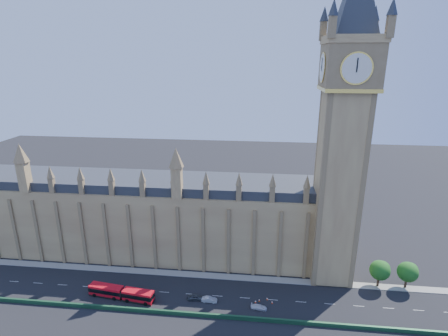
# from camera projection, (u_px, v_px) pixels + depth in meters

# --- Properties ---
(ground) EXTENTS (400.00, 400.00, 0.00)m
(ground) POSITION_uv_depth(u_px,v_px,m) (204.00, 295.00, 102.47)
(ground) COLOR black
(ground) RESTS_ON ground
(palace_westminster) EXTENTS (120.00, 20.00, 28.00)m
(palace_westminster) POSITION_uv_depth(u_px,v_px,m) (143.00, 216.00, 121.73)
(palace_westminster) COLOR #9B764B
(palace_westminster) RESTS_ON ground
(elizabeth_tower) EXTENTS (20.59, 20.59, 105.00)m
(elizabeth_tower) POSITION_uv_depth(u_px,v_px,m) (346.00, 104.00, 95.33)
(elizabeth_tower) COLOR #9B764B
(elizabeth_tower) RESTS_ON ground
(bridge_parapet) EXTENTS (160.00, 0.60, 1.20)m
(bridge_parapet) POSITION_uv_depth(u_px,v_px,m) (199.00, 315.00, 93.76)
(bridge_parapet) COLOR #1E4C2D
(bridge_parapet) RESTS_ON ground
(kerb_north) EXTENTS (160.00, 3.00, 0.16)m
(kerb_north) POSITION_uv_depth(u_px,v_px,m) (209.00, 276.00, 111.45)
(kerb_north) COLOR gray
(kerb_north) RESTS_ON ground
(tree_east_near) EXTENTS (6.00, 6.00, 8.50)m
(tree_east_near) POSITION_uv_depth(u_px,v_px,m) (381.00, 270.00, 104.92)
(tree_east_near) COLOR #382619
(tree_east_near) RESTS_ON ground
(tree_east_far) EXTENTS (6.00, 6.00, 8.50)m
(tree_east_far) POSITION_uv_depth(u_px,v_px,m) (408.00, 271.00, 104.09)
(tree_east_far) COLOR #382619
(tree_east_far) RESTS_ON ground
(red_bus) EXTENTS (19.80, 5.28, 3.33)m
(red_bus) POSITION_uv_depth(u_px,v_px,m) (121.00, 293.00, 100.64)
(red_bus) COLOR red
(red_bus) RESTS_ON ground
(car_grey) EXTENTS (4.93, 2.40, 1.62)m
(car_grey) POSITION_uv_depth(u_px,v_px,m) (196.00, 297.00, 100.33)
(car_grey) COLOR #3C3F44
(car_grey) RESTS_ON ground
(car_silver) EXTENTS (4.46, 1.64, 1.46)m
(car_silver) POSITION_uv_depth(u_px,v_px,m) (209.00, 299.00, 99.45)
(car_silver) COLOR #AAACB2
(car_silver) RESTS_ON ground
(car_white) EXTENTS (4.59, 2.27, 1.28)m
(car_white) POSITION_uv_depth(u_px,v_px,m) (259.00, 307.00, 96.53)
(car_white) COLOR silver
(car_white) RESTS_ON ground
(cone_a) EXTENTS (0.61, 0.61, 0.74)m
(cone_a) POSITION_uv_depth(u_px,v_px,m) (267.00, 299.00, 100.30)
(cone_a) COLOR black
(cone_a) RESTS_ON ground
(cone_b) EXTENTS (0.54, 0.54, 0.74)m
(cone_b) POSITION_uv_depth(u_px,v_px,m) (272.00, 302.00, 98.84)
(cone_b) COLOR black
(cone_b) RESTS_ON ground
(cone_c) EXTENTS (0.49, 0.49, 0.73)m
(cone_c) POSITION_uv_depth(u_px,v_px,m) (259.00, 300.00, 99.69)
(cone_c) COLOR black
(cone_c) RESTS_ON ground
(cone_d) EXTENTS (0.61, 0.61, 0.76)m
(cone_d) POSITION_uv_depth(u_px,v_px,m) (256.00, 302.00, 99.06)
(cone_d) COLOR black
(cone_d) RESTS_ON ground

